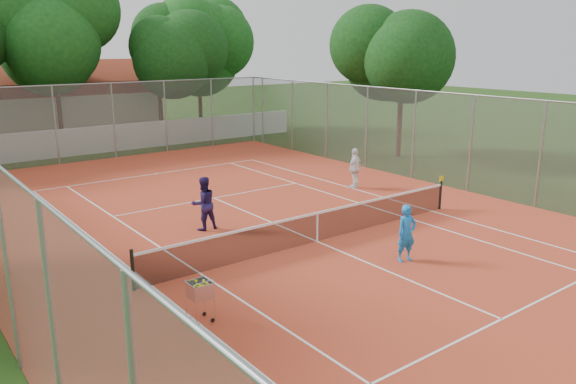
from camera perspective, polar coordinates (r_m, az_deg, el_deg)
ground at (r=17.51m, az=2.97°, el=-5.11°), size 120.00×120.00×0.00m
court_pad at (r=17.51m, az=2.97°, el=-5.08°), size 18.00×34.00×0.02m
court_lines at (r=17.50m, az=2.97°, el=-5.04°), size 10.98×23.78×0.01m
tennis_net at (r=17.34m, az=2.99°, el=-3.53°), size 11.88×0.10×0.98m
perimeter_fence at (r=16.94m, az=3.06°, el=1.26°), size 18.00×34.00×4.00m
boundary_wall at (r=33.72m, az=-18.31°, el=5.12°), size 26.00×0.30×1.50m
clubhouse at (r=42.63m, az=-25.52°, el=8.27°), size 16.40×9.00×4.40m
tropical_trees at (r=36.19m, az=-20.46°, el=12.33°), size 29.00×19.00×10.00m
player_near at (r=16.07m, az=11.95°, el=-4.12°), size 0.66×0.51×1.63m
player_far_left at (r=18.56m, az=-8.58°, el=-1.16°), size 0.90×0.71×1.78m
player_far_right at (r=23.96m, az=6.81°, el=2.42°), size 1.09×0.74×1.72m
ball_hopper at (r=12.61m, az=-8.92°, el=-10.81°), size 0.64×0.64×1.03m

